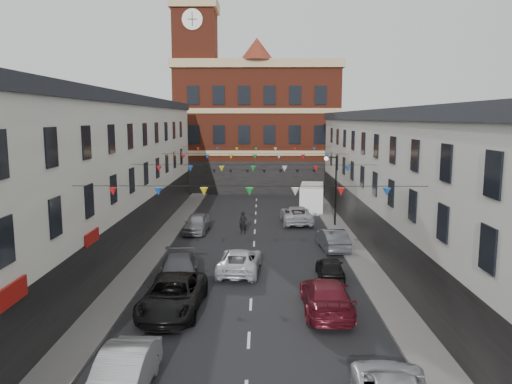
{
  "coord_description": "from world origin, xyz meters",
  "views": [
    {
      "loc": [
        0.49,
        -27.58,
        9.14
      ],
      "look_at": [
        0.14,
        8.53,
        3.78
      ],
      "focal_mm": 35.0,
      "sensor_mm": 36.0,
      "label": 1
    }
  ],
  "objects_px": {
    "car_left_d": "(179,270)",
    "white_van": "(312,197)",
    "street_lamp": "(333,181)",
    "car_left_b": "(123,375)",
    "car_right_f": "(296,215)",
    "pedestrian": "(243,223)",
    "car_left_e": "(197,223)",
    "car_right_c": "(326,296)",
    "moving_car": "(240,261)",
    "car_left_c": "(173,295)",
    "car_right_d": "(330,268)",
    "car_right_e": "(332,239)"
  },
  "relations": [
    {
      "from": "car_right_f",
      "to": "white_van",
      "type": "distance_m",
      "value": 6.81
    },
    {
      "from": "car_left_e",
      "to": "car_right_d",
      "type": "xyz_separation_m",
      "value": [
        9.13,
        -11.73,
        -0.12
      ]
    },
    {
      "from": "car_left_c",
      "to": "car_right_e",
      "type": "distance_m",
      "value": 14.64
    },
    {
      "from": "car_right_c",
      "to": "moving_car",
      "type": "xyz_separation_m",
      "value": [
        -4.35,
        6.12,
        -0.09
      ]
    },
    {
      "from": "car_left_e",
      "to": "car_right_e",
      "type": "relative_size",
      "value": 0.98
    },
    {
      "from": "car_left_c",
      "to": "car_left_d",
      "type": "xyz_separation_m",
      "value": [
        -0.4,
        4.23,
        -0.06
      ]
    },
    {
      "from": "car_left_d",
      "to": "car_right_f",
      "type": "distance_m",
      "value": 17.72
    },
    {
      "from": "moving_car",
      "to": "white_van",
      "type": "height_order",
      "value": "white_van"
    },
    {
      "from": "car_left_b",
      "to": "car_right_c",
      "type": "bearing_deg",
      "value": 45.73
    },
    {
      "from": "car_left_b",
      "to": "car_left_c",
      "type": "relative_size",
      "value": 0.8
    },
    {
      "from": "car_left_e",
      "to": "car_left_b",
      "type": "bearing_deg",
      "value": -85.68
    },
    {
      "from": "street_lamp",
      "to": "car_left_e",
      "type": "relative_size",
      "value": 1.34
    },
    {
      "from": "car_left_b",
      "to": "car_right_f",
      "type": "height_order",
      "value": "car_right_f"
    },
    {
      "from": "pedestrian",
      "to": "car_left_b",
      "type": "bearing_deg",
      "value": -87.95
    },
    {
      "from": "street_lamp",
      "to": "white_van",
      "type": "xyz_separation_m",
      "value": [
        -0.95,
        7.77,
        -2.64
      ]
    },
    {
      "from": "car_left_e",
      "to": "white_van",
      "type": "bearing_deg",
      "value": 47.27
    },
    {
      "from": "car_left_d",
      "to": "car_right_c",
      "type": "bearing_deg",
      "value": -35.86
    },
    {
      "from": "street_lamp",
      "to": "white_van",
      "type": "distance_m",
      "value": 8.26
    },
    {
      "from": "pedestrian",
      "to": "white_van",
      "type": "bearing_deg",
      "value": 67.8
    },
    {
      "from": "car_right_e",
      "to": "moving_car",
      "type": "distance_m",
      "value": 8.16
    },
    {
      "from": "car_right_e",
      "to": "pedestrian",
      "type": "distance_m",
      "value": 8.02
    },
    {
      "from": "car_right_e",
      "to": "car_right_f",
      "type": "distance_m",
      "value": 9.0
    },
    {
      "from": "car_left_b",
      "to": "car_left_c",
      "type": "distance_m",
      "value": 7.32
    },
    {
      "from": "car_left_d",
      "to": "white_van",
      "type": "xyz_separation_m",
      "value": [
        9.68,
        22.46,
        0.52
      ]
    },
    {
      "from": "moving_car",
      "to": "pedestrian",
      "type": "distance_m",
      "value": 10.06
    },
    {
      "from": "car_left_d",
      "to": "car_right_d",
      "type": "relative_size",
      "value": 1.36
    },
    {
      "from": "street_lamp",
      "to": "car_right_d",
      "type": "distance_m",
      "value": 14.53
    },
    {
      "from": "car_right_e",
      "to": "white_van",
      "type": "bearing_deg",
      "value": -95.98
    },
    {
      "from": "car_left_e",
      "to": "car_right_d",
      "type": "distance_m",
      "value": 14.87
    },
    {
      "from": "car_right_d",
      "to": "moving_car",
      "type": "xyz_separation_m",
      "value": [
        -5.22,
        1.23,
        0.06
      ]
    },
    {
      "from": "car_right_d",
      "to": "moving_car",
      "type": "bearing_deg",
      "value": -10.72
    },
    {
      "from": "pedestrian",
      "to": "street_lamp",
      "type": "bearing_deg",
      "value": 29.61
    },
    {
      "from": "car_left_d",
      "to": "car_right_c",
      "type": "distance_m",
      "value": 8.76
    },
    {
      "from": "moving_car",
      "to": "car_left_c",
      "type": "bearing_deg",
      "value": 68.77
    },
    {
      "from": "car_left_c",
      "to": "white_van",
      "type": "xyz_separation_m",
      "value": [
        9.28,
        26.7,
        0.46
      ]
    },
    {
      "from": "car_left_b",
      "to": "car_left_d",
      "type": "distance_m",
      "value": 11.55
    },
    {
      "from": "car_left_d",
      "to": "moving_car",
      "type": "xyz_separation_m",
      "value": [
        3.33,
        1.92,
        -0.04
      ]
    },
    {
      "from": "car_left_d",
      "to": "car_right_d",
      "type": "height_order",
      "value": "car_left_d"
    },
    {
      "from": "car_left_b",
      "to": "car_left_c",
      "type": "height_order",
      "value": "car_left_c"
    },
    {
      "from": "car_right_e",
      "to": "car_right_d",
      "type": "bearing_deg",
      "value": 75.32
    },
    {
      "from": "car_left_e",
      "to": "pedestrian",
      "type": "xyz_separation_m",
      "value": [
        3.75,
        -0.44,
        0.12
      ]
    },
    {
      "from": "street_lamp",
      "to": "car_left_d",
      "type": "relative_size",
      "value": 1.16
    },
    {
      "from": "car_right_e",
      "to": "car_right_c",
      "type": "bearing_deg",
      "value": 74.91
    },
    {
      "from": "car_right_d",
      "to": "car_left_c",
      "type": "bearing_deg",
      "value": 33.71
    },
    {
      "from": "car_right_e",
      "to": "street_lamp",
      "type": "bearing_deg",
      "value": -103.55
    },
    {
      "from": "car_left_c",
      "to": "car_right_c",
      "type": "bearing_deg",
      "value": 2.2
    },
    {
      "from": "car_left_b",
      "to": "pedestrian",
      "type": "bearing_deg",
      "value": 84.33
    },
    {
      "from": "car_right_c",
      "to": "car_right_f",
      "type": "relative_size",
      "value": 0.99
    },
    {
      "from": "car_left_e",
      "to": "car_right_c",
      "type": "height_order",
      "value": "car_right_c"
    },
    {
      "from": "white_van",
      "to": "car_right_e",
      "type": "bearing_deg",
      "value": -83.42
    }
  ]
}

